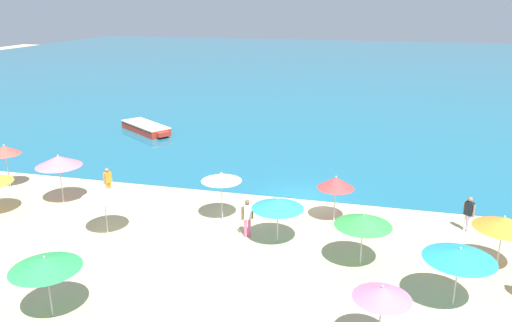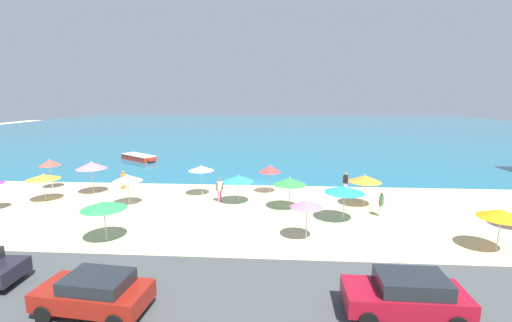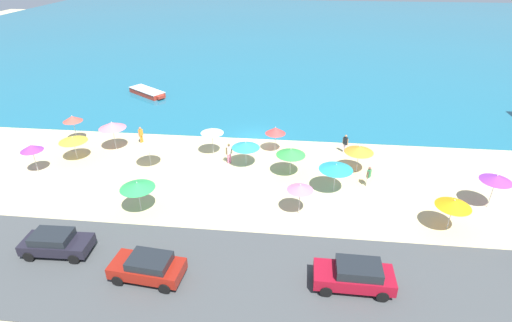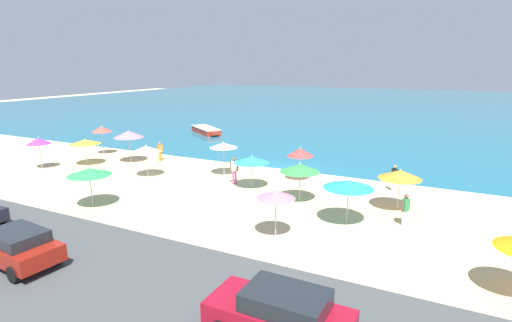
% 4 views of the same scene
% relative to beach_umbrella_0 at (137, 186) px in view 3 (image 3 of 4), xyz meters
% --- Properties ---
extents(ground_plane, '(160.00, 160.00, 0.00)m').
position_rel_beach_umbrella_0_xyz_m(ground_plane, '(6.62, 12.38, -2.02)').
color(ground_plane, '#CFBF8C').
extents(sea, '(150.00, 110.00, 0.05)m').
position_rel_beach_umbrella_0_xyz_m(sea, '(6.62, 67.38, -2.00)').
color(sea, '#1D6986').
rests_on(sea, ground_plane).
extents(coastal_road, '(80.00, 8.00, 0.06)m').
position_rel_beach_umbrella_0_xyz_m(coastal_road, '(6.62, -5.62, -1.99)').
color(coastal_road, '#444849').
rests_on(coastal_road, ground_plane).
extents(beach_umbrella_0, '(2.35, 2.35, 2.30)m').
position_rel_beach_umbrella_0_xyz_m(beach_umbrella_0, '(0.00, 0.00, 0.00)').
color(beach_umbrella_0, '#B2B2B7').
rests_on(beach_umbrella_0, ground_plane).
extents(beach_umbrella_1, '(2.04, 2.04, 2.30)m').
position_rel_beach_umbrella_0_xyz_m(beach_umbrella_1, '(-1.46, 6.18, -0.01)').
color(beach_umbrella_1, '#B2B2B7').
rests_on(beach_umbrella_1, ground_plane).
extents(beach_umbrella_2, '(1.96, 1.96, 2.47)m').
position_rel_beach_umbrella_0_xyz_m(beach_umbrella_2, '(3.24, 8.88, 0.18)').
color(beach_umbrella_2, '#B2B2B7').
rests_on(beach_umbrella_2, ground_plane).
extents(beach_umbrella_3, '(1.72, 1.72, 2.48)m').
position_rel_beach_umbrella_0_xyz_m(beach_umbrella_3, '(-10.19, 4.28, 0.14)').
color(beach_umbrella_3, '#B2B2B7').
rests_on(beach_umbrella_3, ground_plane).
extents(beach_umbrella_4, '(2.31, 2.31, 2.31)m').
position_rel_beach_umbrella_0_xyz_m(beach_umbrella_4, '(10.03, 6.04, -0.02)').
color(beach_umbrella_4, '#B2B2B7').
rests_on(beach_umbrella_4, ground_plane).
extents(beach_umbrella_5, '(2.28, 2.28, 2.33)m').
position_rel_beach_umbrella_0_xyz_m(beach_umbrella_5, '(15.35, 7.06, 0.00)').
color(beach_umbrella_5, '#B2B2B7').
rests_on(beach_umbrella_5, ground_plane).
extents(beach_umbrella_6, '(2.10, 2.10, 2.58)m').
position_rel_beach_umbrella_0_xyz_m(beach_umbrella_6, '(23.90, 3.03, 0.29)').
color(beach_umbrella_6, '#B2B2B7').
rests_on(beach_umbrella_6, ground_plane).
extents(beach_umbrella_7, '(2.32, 2.32, 2.11)m').
position_rel_beach_umbrella_0_xyz_m(beach_umbrella_7, '(-8.16, 6.74, -0.17)').
color(beach_umbrella_7, '#B2B2B7').
rests_on(beach_umbrella_7, ground_plane).
extents(beach_umbrella_8, '(1.77, 1.77, 2.32)m').
position_rel_beach_umbrella_0_xyz_m(beach_umbrella_8, '(10.80, 0.86, 0.04)').
color(beach_umbrella_8, '#B2B2B7').
rests_on(beach_umbrella_8, ground_plane).
extents(beach_umbrella_9, '(2.35, 2.35, 2.67)m').
position_rel_beach_umbrella_0_xyz_m(beach_umbrella_9, '(-5.61, 8.88, 0.30)').
color(beach_umbrella_9, '#B2B2B7').
rests_on(beach_umbrella_9, ground_plane).
extents(beach_umbrella_10, '(1.74, 1.74, 2.57)m').
position_rel_beach_umbrella_0_xyz_m(beach_umbrella_10, '(-9.92, 10.10, 0.23)').
color(beach_umbrella_10, '#B2B2B7').
rests_on(beach_umbrella_10, ground_plane).
extents(beach_umbrella_11, '(2.47, 2.47, 2.32)m').
position_rel_beach_umbrella_0_xyz_m(beach_umbrella_11, '(13.34, 3.91, 0.03)').
color(beach_umbrella_11, '#B2B2B7').
rests_on(beach_umbrella_11, ground_plane).
extents(beach_umbrella_12, '(1.78, 1.78, 2.34)m').
position_rel_beach_umbrella_0_xyz_m(beach_umbrella_12, '(8.57, 10.04, -0.03)').
color(beach_umbrella_12, '#B2B2B7').
rests_on(beach_umbrella_12, ground_plane).
extents(beach_umbrella_13, '(2.18, 2.18, 2.27)m').
position_rel_beach_umbrella_0_xyz_m(beach_umbrella_13, '(20.32, 0.15, -0.04)').
color(beach_umbrella_13, '#B2B2B7').
rests_on(beach_umbrella_13, ground_plane).
extents(beach_umbrella_14, '(2.30, 2.30, 2.15)m').
position_rel_beach_umbrella_0_xyz_m(beach_umbrella_14, '(6.35, 7.16, -0.16)').
color(beach_umbrella_14, '#B2B2B7').
rests_on(beach_umbrella_14, ground_plane).
extents(bather_0, '(0.45, 0.41, 1.71)m').
position_rel_beach_umbrella_0_xyz_m(bather_0, '(14.67, 10.41, -1.06)').
color(bather_0, white).
rests_on(bather_0, ground_plane).
extents(bather_1, '(0.38, 0.49, 1.62)m').
position_rel_beach_umbrella_0_xyz_m(bather_1, '(15.94, 5.00, -1.12)').
color(bather_1, silver).
rests_on(bather_1, ground_plane).
extents(bather_2, '(0.34, 0.53, 1.59)m').
position_rel_beach_umbrella_0_xyz_m(bather_2, '(-3.78, 10.38, -1.13)').
color(bather_2, orange).
rests_on(bather_2, ground_plane).
extents(bather_3, '(0.50, 0.38, 1.80)m').
position_rel_beach_umbrella_0_xyz_m(bather_3, '(4.91, 7.41, -1.01)').
color(bather_3, pink).
rests_on(bather_3, ground_plane).
extents(parked_car_0, '(3.99, 1.92, 1.41)m').
position_rel_beach_umbrella_0_xyz_m(parked_car_0, '(-3.29, -4.73, -1.21)').
color(parked_car_0, black).
rests_on(parked_car_0, coastal_road).
extents(parked_car_1, '(4.08, 2.22, 1.44)m').
position_rel_beach_umbrella_0_xyz_m(parked_car_1, '(2.75, -6.11, -1.20)').
color(parked_car_1, maroon).
rests_on(parked_car_1, coastal_road).
extents(parked_car_4, '(4.19, 1.93, 1.54)m').
position_rel_beach_umbrella_0_xyz_m(parked_car_4, '(13.78, -5.57, -1.16)').
color(parked_car_4, maroon).
rests_on(parked_car_4, coastal_road).
extents(skiff_nearshore, '(5.25, 4.36, 0.66)m').
position_rel_beach_umbrella_0_xyz_m(skiff_nearshore, '(-7.87, 23.40, -1.64)').
color(skiff_nearshore, '#B93223').
rests_on(skiff_nearshore, sea).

